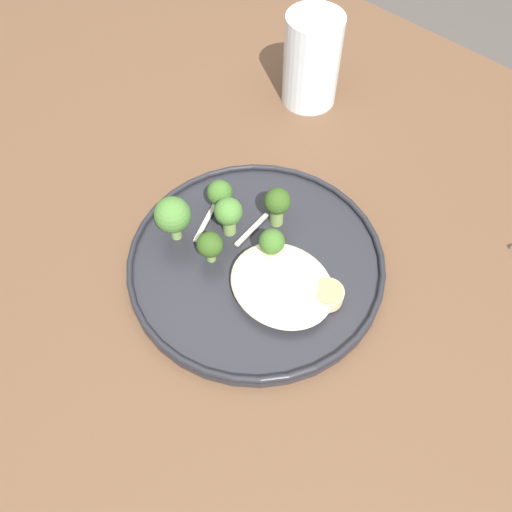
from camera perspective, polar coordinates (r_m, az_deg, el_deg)
The scene contains 19 objects.
ground at distance 1.30m, azimuth 0.16°, elevation -17.87°, with size 6.00×6.00×0.00m, color #47423D.
wooden_dining_table at distance 0.69m, azimuth 0.29°, elevation -2.37°, with size 1.40×1.00×0.74m.
dinner_plate at distance 0.60m, azimuth 0.00°, elevation -0.61°, with size 0.29×0.29×0.02m.
noodle_bed at distance 0.57m, azimuth 2.78°, elevation -3.07°, with size 0.12×0.10×0.02m.
seared_scallop_right_edge at distance 0.56m, azimuth 1.84°, elevation -4.52°, with size 0.03×0.03×0.02m.
seared_scallop_half_hidden at distance 0.57m, azimuth 1.37°, elevation -2.64°, with size 0.03×0.03×0.01m.
seared_scallop_tiny_bay at distance 0.57m, azimuth 7.64°, elevation -4.12°, with size 0.03×0.03×0.02m.
seared_scallop_front_small at distance 0.58m, azimuth 3.55°, elevation -2.05°, with size 0.03×0.03×0.01m.
seared_scallop_tilted_round at distance 0.56m, azimuth 4.07°, elevation -5.15°, with size 0.03×0.03×0.02m.
seared_scallop_on_noodles at distance 0.59m, azimuth 1.32°, elevation -0.84°, with size 0.03×0.03×0.02m.
broccoli_floret_tall_stalk at distance 0.61m, azimuth 2.16°, elevation 5.70°, with size 0.03×0.03×0.05m.
broccoli_floret_beside_noodles at distance 0.63m, azimuth -4.04°, elevation 6.56°, with size 0.03×0.03×0.04m.
broccoli_floret_left_leaning at distance 0.57m, azimuth 1.69°, elevation 1.24°, with size 0.03×0.03×0.05m.
broccoli_floret_near_rim at distance 0.60m, azimuth -8.91°, elevation 4.30°, with size 0.04×0.04×0.06m.
broccoli_floret_rear_charred at distance 0.58m, azimuth -4.96°, elevation 1.15°, with size 0.03×0.03×0.04m.
broccoli_floret_center_pile at distance 0.60m, azimuth -2.96°, elevation 4.58°, with size 0.03×0.03×0.05m.
onion_sliver_curled_piece at distance 0.63m, azimuth -5.47°, elevation 3.54°, with size 0.06×0.01×0.00m, color silver.
onion_sliver_short_strip at distance 0.62m, azimuth -0.14°, elevation 3.10°, with size 0.06×0.01×0.00m, color silver.
water_glass at distance 0.78m, azimuth 5.93°, elevation 19.62°, with size 0.08×0.08×0.13m.
Camera 1 is at (0.25, -0.27, 1.25)m, focal length 37.39 mm.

